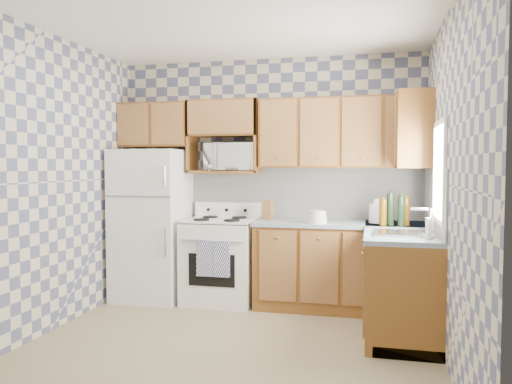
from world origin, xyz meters
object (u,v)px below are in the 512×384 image
microwave (231,157)px  refrigerator (152,225)px  electric_kettle (377,213)px  stove_body (221,262)px

microwave → refrigerator: bearing=-172.3°
refrigerator → electric_kettle: (2.47, 0.04, 0.18)m
refrigerator → stove_body: (0.80, 0.03, -0.39)m
microwave → electric_kettle: 1.70m
stove_body → microwave: (0.07, 0.16, 1.15)m
electric_kettle → refrigerator: bearing=-179.0°
stove_body → microwave: size_ratio=1.63×
stove_body → electric_kettle: bearing=0.6°
stove_body → electric_kettle: (1.66, 0.02, 0.57)m
electric_kettle → stove_body: bearing=-179.4°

